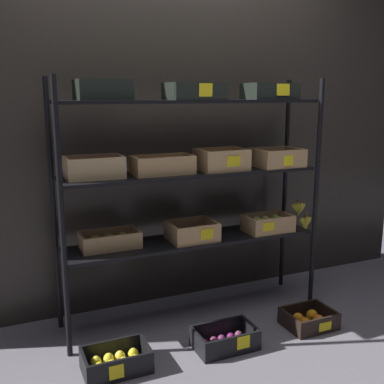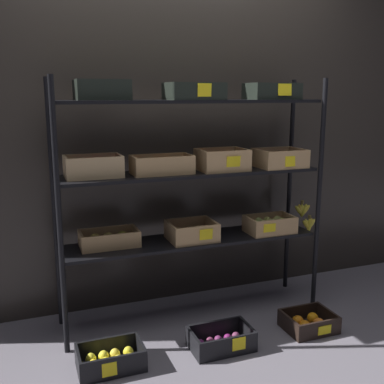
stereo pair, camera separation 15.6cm
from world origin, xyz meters
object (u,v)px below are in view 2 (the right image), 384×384
(crate_ground_plum, at_px, (221,341))
(crate_ground_orange, at_px, (309,323))
(crate_ground_lemon, at_px, (111,360))
(display_rack, at_px, (193,171))

(crate_ground_plum, bearing_deg, crate_ground_orange, 0.89)
(crate_ground_lemon, distance_m, crate_ground_plum, 0.66)
(crate_ground_plum, relative_size, crate_ground_orange, 1.17)
(crate_ground_lemon, xyz_separation_m, crate_ground_orange, (1.28, -0.02, -0.01))
(crate_ground_lemon, bearing_deg, crate_ground_orange, -0.89)
(display_rack, height_order, crate_ground_lemon, display_rack)
(display_rack, xyz_separation_m, crate_ground_lemon, (-0.65, -0.43, -0.95))
(crate_ground_orange, bearing_deg, crate_ground_lemon, 179.11)
(display_rack, relative_size, crate_ground_plum, 4.99)
(crate_ground_lemon, xyz_separation_m, crate_ground_plum, (0.66, -0.03, -0.01))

